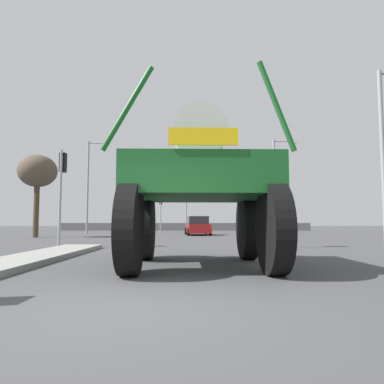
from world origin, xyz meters
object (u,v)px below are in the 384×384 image
at_px(oversize_sprayer, 201,188).
at_px(bare_tree_left, 39,172).
at_px(traffic_signal_near_right, 270,188).
at_px(streetlight_far_right, 278,181).
at_px(traffic_signal_far_left, 188,202).
at_px(streetlight_far_left, 91,182).
at_px(sedan_ahead, 199,226).
at_px(traffic_signal_far_right, 162,205).
at_px(traffic_signal_near_left, 64,177).

height_order(oversize_sprayer, bare_tree_left, bare_tree_left).
distance_m(traffic_signal_near_right, streetlight_far_right, 15.58).
relative_size(traffic_signal_far_left, streetlight_far_left, 0.48).
relative_size(sedan_ahead, traffic_signal_far_right, 1.18).
distance_m(oversize_sprayer, sedan_ahead, 20.11).
xyz_separation_m(oversize_sprayer, streetlight_far_left, (-9.31, 22.51, 2.60)).
bearing_deg(streetlight_far_right, traffic_signal_far_right, 165.88).
height_order(streetlight_far_right, bare_tree_left, streetlight_far_right).
height_order(traffic_signal_near_right, bare_tree_left, bare_tree_left).
bearing_deg(sedan_ahead, oversize_sprayer, 173.99).
bearing_deg(sedan_ahead, traffic_signal_near_right, -173.59).
bearing_deg(bare_tree_left, traffic_signal_near_left, -61.32).
relative_size(traffic_signal_far_left, bare_tree_left, 0.68).
relative_size(oversize_sprayer, sedan_ahead, 1.23).
bearing_deg(traffic_signal_near_left, streetlight_far_left, 102.20).
height_order(oversize_sprayer, traffic_signal_far_right, oversize_sprayer).
bearing_deg(sedan_ahead, traffic_signal_near_left, 151.11).
bearing_deg(traffic_signal_near_right, traffic_signal_near_left, -179.93).
xyz_separation_m(traffic_signal_near_right, traffic_signal_far_right, (-6.17, 17.49, 0.07)).
bearing_deg(streetlight_far_right, oversize_sprayer, -108.30).
xyz_separation_m(oversize_sprayer, sedan_ahead, (0.27, 20.07, -1.26)).
bearing_deg(traffic_signal_near_left, traffic_signal_near_right, 0.07).
bearing_deg(sedan_ahead, traffic_signal_far_left, 9.71).
distance_m(traffic_signal_near_left, traffic_signal_far_right, 17.72).
distance_m(oversize_sprayer, streetlight_far_right, 22.48).
distance_m(oversize_sprayer, traffic_signal_far_left, 23.75).
bearing_deg(traffic_signal_far_right, traffic_signal_far_left, -0.13).
xyz_separation_m(oversize_sprayer, traffic_signal_far_left, (-0.71, 23.73, 0.90)).
bearing_deg(traffic_signal_far_right, streetlight_far_right, -14.12).
bearing_deg(streetlight_far_left, traffic_signal_near_right, -52.62).
bearing_deg(traffic_signal_near_right, streetlight_far_right, 75.41).
distance_m(oversize_sprayer, bare_tree_left, 19.47).
bearing_deg(traffic_signal_far_right, traffic_signal_near_right, -70.56).
bearing_deg(traffic_signal_near_left, traffic_signal_far_right, 81.10).
distance_m(sedan_ahead, traffic_signal_near_right, 14.24).
bearing_deg(traffic_signal_near_left, traffic_signal_far_left, 73.79).
relative_size(oversize_sprayer, traffic_signal_near_right, 1.49).
relative_size(traffic_signal_far_right, streetlight_far_right, 0.44).
xyz_separation_m(sedan_ahead, traffic_signal_far_left, (-0.98, 3.66, 2.17)).
distance_m(traffic_signal_far_right, bare_tree_left, 11.41).
bearing_deg(traffic_signal_far_left, traffic_signal_near_right, -77.66).
xyz_separation_m(oversize_sprayer, traffic_signal_near_right, (3.12, 6.24, 0.57)).
height_order(sedan_ahead, traffic_signal_far_left, traffic_signal_far_left).
bearing_deg(oversize_sprayer, traffic_signal_far_left, 0.43).
bearing_deg(traffic_signal_near_left, streetlight_far_right, 49.46).
xyz_separation_m(sedan_ahead, bare_tree_left, (-11.31, -4.24, 3.84)).
bearing_deg(streetlight_far_right, sedan_ahead, -170.49).
height_order(traffic_signal_near_left, streetlight_far_left, streetlight_far_left).
relative_size(sedan_ahead, bare_tree_left, 0.73).
relative_size(sedan_ahead, streetlight_far_left, 0.51).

